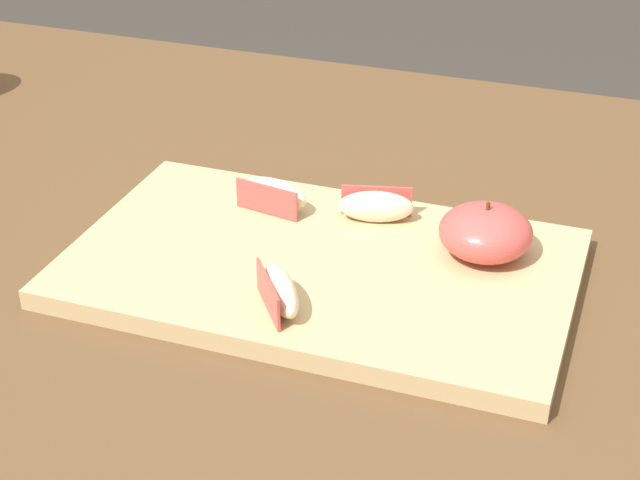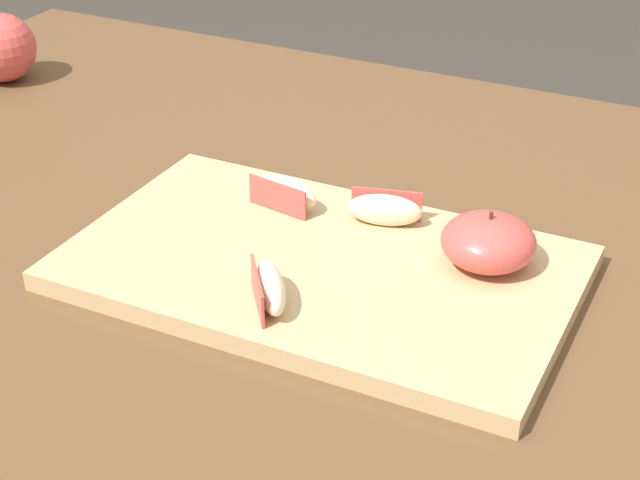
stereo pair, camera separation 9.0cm
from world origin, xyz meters
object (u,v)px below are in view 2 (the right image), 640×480
at_px(apple_wedge_front, 269,288).
at_px(whole_apple_pink_lady, 2,48).
at_px(cutting_board, 320,268).
at_px(apple_wedge_middle, 385,209).
at_px(apple_wedge_near_knife, 285,192).
at_px(apple_half_skin_up, 488,242).

bearing_deg(apple_wedge_front, whole_apple_pink_lady, 149.87).
distance_m(cutting_board, apple_wedge_front, 0.09).
bearing_deg(apple_wedge_middle, whole_apple_pink_lady, 164.55).
bearing_deg(cutting_board, apple_wedge_near_knife, 134.94).
xyz_separation_m(cutting_board, apple_wedge_front, (-0.01, -0.08, 0.03)).
bearing_deg(apple_half_skin_up, apple_wedge_near_knife, 175.27).
height_order(cutting_board, apple_wedge_near_knife, apple_wedge_near_knife).
relative_size(apple_half_skin_up, apple_wedge_near_knife, 1.13).
bearing_deg(apple_wedge_near_knife, apple_wedge_middle, 5.67).
height_order(cutting_board, whole_apple_pink_lady, whole_apple_pink_lady).
xyz_separation_m(apple_half_skin_up, apple_wedge_near_knife, (-0.21, 0.02, -0.01)).
xyz_separation_m(cutting_board, apple_wedge_near_knife, (-0.08, 0.08, 0.03)).
distance_m(cutting_board, whole_apple_pink_lady, 0.65).
bearing_deg(whole_apple_pink_lady, apple_wedge_near_knife, -19.32).
height_order(apple_wedge_middle, apple_wedge_front, same).
bearing_deg(apple_half_skin_up, apple_wedge_front, -135.43).
relative_size(apple_half_skin_up, whole_apple_pink_lady, 0.86).
relative_size(cutting_board, apple_wedge_front, 6.31).
height_order(cutting_board, apple_half_skin_up, apple_half_skin_up).
bearing_deg(whole_apple_pink_lady, apple_wedge_middle, -15.45).
bearing_deg(cutting_board, apple_half_skin_up, 22.80).
bearing_deg(apple_wedge_near_knife, whole_apple_pink_lady, 160.68).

